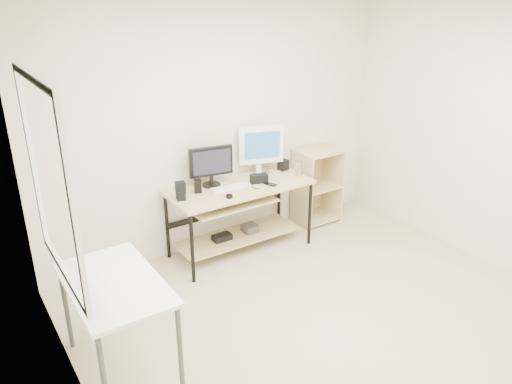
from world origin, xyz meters
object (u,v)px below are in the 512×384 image
object	(u,v)px
desk	(238,205)
black_monitor	(211,164)
side_table	(115,292)
white_imac	(261,146)
audio_controller	(198,186)
shelf_unit	(315,185)

from	to	relation	value
desk	black_monitor	bearing A→B (deg)	144.81
black_monitor	side_table	bearing A→B (deg)	-129.93
side_table	white_imac	xyz separation A→B (m)	(2.08, 1.26, 0.38)
desk	side_table	bearing A→B (deg)	-147.35
side_table	audio_controller	size ratio (longest dim) A/B	6.98
white_imac	audio_controller	distance (m)	0.89
shelf_unit	black_monitor	xyz separation A→B (m)	(-1.39, -0.01, 0.54)
side_table	black_monitor	world-z (taller)	black_monitor
desk	audio_controller	xyz separation A→B (m)	(-0.42, 0.06, 0.28)
white_imac	shelf_unit	bearing A→B (deg)	15.01
side_table	shelf_unit	distance (m)	3.09
desk	side_table	xyz separation A→B (m)	(-1.65, -1.06, 0.13)
white_imac	audio_controller	world-z (taller)	white_imac
shelf_unit	white_imac	world-z (taller)	white_imac
side_table	white_imac	world-z (taller)	white_imac
desk	audio_controller	distance (m)	0.51
black_monitor	desk	bearing A→B (deg)	-25.28
shelf_unit	black_monitor	world-z (taller)	black_monitor
black_monitor	audio_controller	distance (m)	0.28
side_table	audio_controller	distance (m)	1.67
side_table	black_monitor	distance (m)	1.91
desk	white_imac	size ratio (longest dim) A/B	2.86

